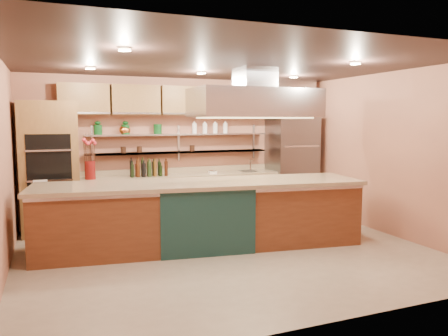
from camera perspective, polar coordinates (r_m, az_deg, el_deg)
name	(u,v)px	position (r m, az deg, el deg)	size (l,w,h in m)	color
floor	(228,253)	(6.69, 0.54, -11.02)	(6.00, 5.00, 0.02)	tan
ceiling	(228,63)	(6.44, 0.56, 13.60)	(6.00, 5.00, 0.02)	black
wall_back	(181,149)	(8.77, -5.69, 2.45)	(6.00, 0.04, 2.80)	#AB6C50
wall_front	(329,182)	(4.23, 13.58, -1.77)	(6.00, 0.04, 2.80)	#AB6C50
wall_left	(0,168)	(5.96, -27.18, 0.01)	(0.04, 5.00, 2.80)	#AB6C50
wall_right	(389,154)	(8.05, 20.73, 1.74)	(0.04, 5.00, 2.80)	#AB6C50
oven_stack	(49,168)	(8.13, -21.84, -0.03)	(0.95, 0.64, 2.30)	brown
refrigerator	(292,164)	(9.41, 8.85, 0.53)	(0.95, 0.72, 2.10)	slate
back_counter	(183,198)	(8.58, -5.38, -3.92)	(3.84, 0.64, 0.93)	tan
wall_shelf_lower	(180,152)	(8.63, -5.76, 2.06)	(3.60, 0.26, 0.03)	#B7BABF
wall_shelf_upper	(180,134)	(8.62, -5.79, 4.38)	(3.60, 0.26, 0.03)	#B7BABF
upper_cabinets	(183,101)	(8.59, -5.42, 8.72)	(4.60, 0.36, 0.55)	brown
range_hood	(255,103)	(7.04, 4.03, 8.46)	(2.00, 1.00, 0.45)	#B7BABF
ceiling_downlights	(223,66)	(6.62, -0.11, 13.14)	(4.00, 2.80, 0.02)	#FFE5A5
island	(202,214)	(6.85, -2.91, -6.07)	(4.93, 1.07, 1.03)	brown
flower_vase	(90,170)	(8.13, -17.08, -0.26)	(0.18, 0.18, 0.33)	#640F0F
oil_bottle_cluster	(149,170)	(8.29, -9.77, -0.25)	(0.75, 0.22, 0.24)	black
kitchen_scale	(213,171)	(8.65, -1.49, -0.43)	(0.14, 0.11, 0.08)	white
bar_faucet	(250,165)	(9.07, 3.43, 0.36)	(0.03, 0.03, 0.24)	silver
copper_kettle	(124,130)	(8.38, -12.89, 4.86)	(0.20, 0.20, 0.16)	orange
green_canister	(158,129)	(8.50, -8.66, 5.05)	(0.16, 0.16, 0.19)	#0D4017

